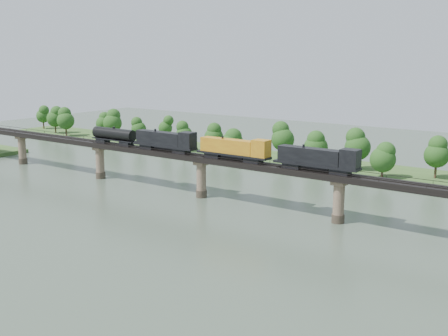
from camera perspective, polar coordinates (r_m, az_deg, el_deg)
The scene contains 6 objects.
ground at distance 131.47m, azimuth -10.41°, elevation -5.60°, with size 400.00×400.00×0.00m, color #384739.
far_bank at distance 197.84m, azimuth 7.55°, elevation 0.54°, with size 300.00×24.00×1.60m, color #2F5020.
bridge at distance 151.59m, azimuth -2.32°, elevation -0.97°, with size 236.00×30.00×11.50m.
bridge_superstructure at distance 150.33m, azimuth -2.34°, elevation 1.38°, with size 220.00×4.90×0.75m.
far_treeline at distance 196.60m, azimuth 4.88°, elevation 2.90°, with size 289.06×17.54×13.60m.
freight_train at distance 148.22m, azimuth -1.49°, elevation 2.24°, with size 86.19×3.36×5.93m.
Camera 1 is at (91.28, -86.42, 38.53)m, focal length 45.00 mm.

